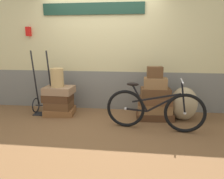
# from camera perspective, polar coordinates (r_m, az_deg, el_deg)

# --- Properties ---
(ground) EXTENTS (9.61, 5.20, 0.06)m
(ground) POSITION_cam_1_polar(r_m,az_deg,el_deg) (4.12, -4.22, -9.09)
(ground) COLOR brown
(station_building) EXTENTS (7.61, 0.74, 2.71)m
(station_building) POSITION_cam_1_polar(r_m,az_deg,el_deg) (4.64, -2.40, 11.14)
(station_building) COLOR slate
(station_building) RESTS_ON ground
(suitcase_0) EXTENTS (0.65, 0.53, 0.14)m
(suitcase_0) POSITION_cam_1_polar(r_m,az_deg,el_deg) (4.55, -14.35, -5.93)
(suitcase_0) COLOR brown
(suitcase_0) RESTS_ON ground
(suitcase_1) EXTENTS (0.55, 0.40, 0.16)m
(suitcase_1) POSITION_cam_1_polar(r_m,az_deg,el_deg) (4.50, -14.61, -4.21)
(suitcase_1) COLOR brown
(suitcase_1) RESTS_ON suitcase_0
(suitcase_2) EXTENTS (0.58, 0.43, 0.16)m
(suitcase_2) POSITION_cam_1_polar(r_m,az_deg,el_deg) (4.48, -14.93, -2.14)
(suitcase_2) COLOR #4C2D19
(suitcase_2) RESTS_ON suitcase_1
(suitcase_3) EXTENTS (0.62, 0.47, 0.15)m
(suitcase_3) POSITION_cam_1_polar(r_m,az_deg,el_deg) (4.43, -14.62, -0.17)
(suitcase_3) COLOR #937051
(suitcase_3) RESTS_ON suitcase_2
(suitcase_4) EXTENTS (0.75, 0.45, 0.13)m
(suitcase_4) POSITION_cam_1_polar(r_m,az_deg,el_deg) (4.26, 11.81, -7.16)
(suitcase_4) COLOR #4C2D19
(suitcase_4) RESTS_ON ground
(suitcase_5) EXTENTS (0.68, 0.40, 0.19)m
(suitcase_5) POSITION_cam_1_polar(r_m,az_deg,el_deg) (4.21, 11.85, -5.05)
(suitcase_5) COLOR olive
(suitcase_5) RESTS_ON suitcase_4
(suitcase_6) EXTENTS (0.66, 0.38, 0.13)m
(suitcase_6) POSITION_cam_1_polar(r_m,az_deg,el_deg) (4.15, 11.83, -3.03)
(suitcase_6) COLOR brown
(suitcase_6) RESTS_ON suitcase_5
(suitcase_7) EXTENTS (0.58, 0.38, 0.18)m
(suitcase_7) POSITION_cam_1_polar(r_m,az_deg,el_deg) (4.14, 12.08, -0.88)
(suitcase_7) COLOR brown
(suitcase_7) RESTS_ON suitcase_6
(suitcase_8) EXTENTS (0.45, 0.26, 0.21)m
(suitcase_8) POSITION_cam_1_polar(r_m,az_deg,el_deg) (4.07, 12.06, 1.75)
(suitcase_8) COLOR olive
(suitcase_8) RESTS_ON suitcase_7
(suitcase_9) EXTENTS (0.31, 0.18, 0.22)m
(suitcase_9) POSITION_cam_1_polar(r_m,az_deg,el_deg) (4.03, 11.93, 4.74)
(suitcase_9) COLOR brown
(suitcase_9) RESTS_ON suitcase_8
(wicker_basket) EXTENTS (0.27, 0.27, 0.39)m
(wicker_basket) POSITION_cam_1_polar(r_m,az_deg,el_deg) (4.38, -15.13, 3.25)
(wicker_basket) COLOR tan
(wicker_basket) RESTS_ON suitcase_3
(luggage_trolley) EXTENTS (0.42, 0.38, 1.36)m
(luggage_trolley) POSITION_cam_1_polar(r_m,az_deg,el_deg) (4.68, -18.64, -2.75)
(luggage_trolley) COLOR black
(luggage_trolley) RESTS_ON ground
(burlap_sack) EXTENTS (0.53, 0.45, 0.66)m
(burlap_sack) POSITION_cam_1_polar(r_m,az_deg,el_deg) (4.29, 19.43, -3.77)
(burlap_sack) COLOR #9E8966
(burlap_sack) RESTS_ON ground
(bicycle) EXTENTS (1.71, 0.46, 0.92)m
(bicycle) POSITION_cam_1_polar(r_m,az_deg,el_deg) (3.66, 11.68, -5.59)
(bicycle) COLOR black
(bicycle) RESTS_ON ground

